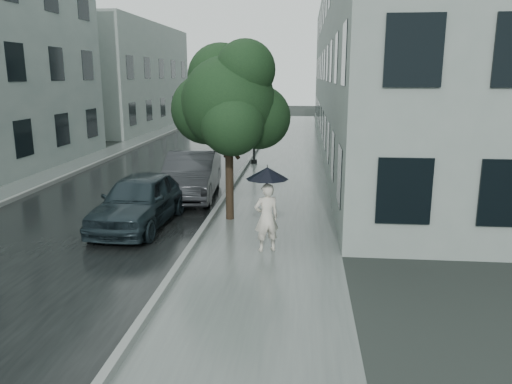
# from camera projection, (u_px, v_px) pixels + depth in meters

# --- Properties ---
(ground) EXTENTS (120.00, 120.00, 0.00)m
(ground) POSITION_uv_depth(u_px,v_px,m) (249.00, 279.00, 10.28)
(ground) COLOR black
(ground) RESTS_ON ground
(sidewalk) EXTENTS (3.50, 60.00, 0.01)m
(sidewalk) POSITION_uv_depth(u_px,v_px,m) (285.00, 171.00, 21.88)
(sidewalk) COLOR slate
(sidewalk) RESTS_ON ground
(kerb_near) EXTENTS (0.15, 60.00, 0.15)m
(kerb_near) POSITION_uv_depth(u_px,v_px,m) (244.00, 169.00, 22.04)
(kerb_near) COLOR slate
(kerb_near) RESTS_ON ground
(asphalt_road) EXTENTS (6.85, 60.00, 0.00)m
(asphalt_road) POSITION_uv_depth(u_px,v_px,m) (166.00, 169.00, 22.39)
(asphalt_road) COLOR black
(asphalt_road) RESTS_ON ground
(kerb_far) EXTENTS (0.15, 60.00, 0.15)m
(kerb_far) POSITION_uv_depth(u_px,v_px,m) (91.00, 166.00, 22.70)
(kerb_far) COLOR slate
(kerb_far) RESTS_ON ground
(sidewalk_far) EXTENTS (1.70, 60.00, 0.01)m
(sidewalk_far) POSITION_uv_depth(u_px,v_px,m) (72.00, 167.00, 22.80)
(sidewalk_far) COLOR #4C5451
(sidewalk_far) RESTS_ON ground
(building_near) EXTENTS (7.02, 36.00, 9.00)m
(building_near) POSITION_uv_depth(u_px,v_px,m) (386.00, 68.00, 27.62)
(building_near) COLOR gray
(building_near) RESTS_ON ground
(building_far_b) EXTENTS (7.02, 18.00, 8.00)m
(building_far_b) POSITION_uv_depth(u_px,v_px,m) (119.00, 76.00, 39.74)
(building_far_b) COLOR gray
(building_far_b) RESTS_ON ground
(pedestrian) EXTENTS (0.71, 0.59, 1.64)m
(pedestrian) POSITION_uv_depth(u_px,v_px,m) (267.00, 217.00, 11.76)
(pedestrian) COLOR beige
(pedestrian) RESTS_ON sidewalk
(umbrella) EXTENTS (1.25, 1.25, 1.14)m
(umbrella) POSITION_uv_depth(u_px,v_px,m) (267.00, 173.00, 11.55)
(umbrella) COLOR black
(umbrella) RESTS_ON ground
(street_tree) EXTENTS (3.44, 3.12, 5.06)m
(street_tree) POSITION_uv_depth(u_px,v_px,m) (229.00, 102.00, 13.92)
(street_tree) COLOR #332619
(street_tree) RESTS_ON ground
(lamp_post) EXTENTS (0.82, 0.48, 4.68)m
(lamp_post) POSITION_uv_depth(u_px,v_px,m) (251.00, 106.00, 23.19)
(lamp_post) COLOR black
(lamp_post) RESTS_ON ground
(car_near) EXTENTS (1.93, 4.36, 1.46)m
(car_near) POSITION_uv_depth(u_px,v_px,m) (139.00, 200.00, 13.76)
(car_near) COLOR #1A262C
(car_near) RESTS_ON ground
(car_far) EXTENTS (1.97, 4.77, 1.54)m
(car_far) POSITION_uv_depth(u_px,v_px,m) (191.00, 175.00, 17.11)
(car_far) COLOR #27292D
(car_far) RESTS_ON ground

